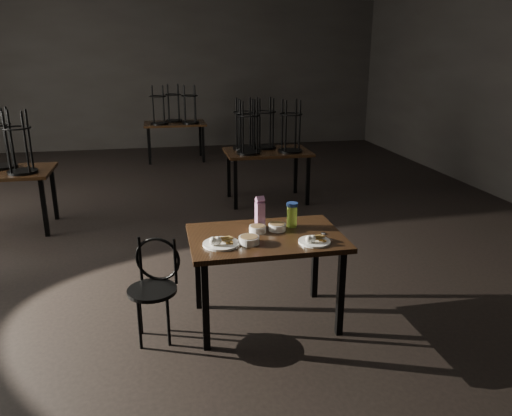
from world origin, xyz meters
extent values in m
plane|color=black|center=(0.00, 0.00, 0.00)|extent=(12.00, 12.00, 0.00)
cube|color=black|center=(0.00, 6.00, 1.60)|extent=(10.00, 0.04, 3.20)
cube|color=black|center=(0.77, -1.88, 0.73)|extent=(1.20, 0.80, 0.04)
cube|color=black|center=(0.25, -2.20, 0.35)|extent=(0.05, 0.05, 0.71)
cube|color=black|center=(1.29, -2.20, 0.35)|extent=(0.05, 0.05, 0.71)
cube|color=black|center=(0.25, -1.56, 0.35)|extent=(0.05, 0.05, 0.71)
cube|color=black|center=(1.29, -1.56, 0.35)|extent=(0.05, 0.05, 0.71)
cylinder|color=white|center=(0.40, -2.01, 0.76)|extent=(0.28, 0.28, 0.02)
cube|color=olive|center=(0.41, -1.96, 0.82)|extent=(0.10, 0.10, 0.05)
cube|color=olive|center=(0.44, -1.96, 0.82)|extent=(0.12, 0.12, 0.03)
ellipsoid|color=white|center=(0.33, -2.04, 0.80)|extent=(0.05, 0.05, 0.07)
ellipsoid|color=white|center=(0.37, -2.04, 0.80)|extent=(0.05, 0.05, 0.07)
cylinder|color=white|center=(1.10, -2.10, 0.76)|extent=(0.24, 0.24, 0.01)
cube|color=olive|center=(1.10, -2.06, 0.81)|extent=(0.09, 0.09, 0.04)
cube|color=olive|center=(1.13, -2.06, 0.81)|extent=(0.10, 0.10, 0.03)
ellipsoid|color=white|center=(1.04, -2.13, 0.79)|extent=(0.05, 0.05, 0.06)
ellipsoid|color=white|center=(1.07, -2.13, 0.79)|extent=(0.05, 0.05, 0.06)
cylinder|color=white|center=(0.72, -1.80, 0.78)|extent=(0.13, 0.13, 0.05)
cylinder|color=brown|center=(0.72, -1.80, 0.80)|extent=(0.11, 0.11, 0.01)
cylinder|color=white|center=(0.88, -1.78, 0.78)|extent=(0.14, 0.14, 0.05)
cylinder|color=brown|center=(0.88, -1.78, 0.80)|extent=(0.12, 0.12, 0.01)
cylinder|color=white|center=(0.61, -2.02, 0.78)|extent=(0.16, 0.16, 0.05)
cylinder|color=brown|center=(0.61, -2.02, 0.80)|extent=(0.13, 0.13, 0.01)
cube|color=#821764|center=(0.76, -1.70, 0.86)|extent=(0.08, 0.08, 0.22)
cube|color=#821764|center=(0.76, -1.70, 0.99)|extent=(0.08, 0.08, 0.07)
cylinder|color=#99C239|center=(1.02, -1.72, 0.84)|extent=(0.10, 0.10, 0.18)
cylinder|color=navy|center=(1.02, -1.72, 0.94)|extent=(0.11, 0.11, 0.03)
ellipsoid|color=silver|center=(1.22, -1.93, 0.75)|extent=(0.05, 0.06, 0.01)
cube|color=silver|center=(1.22, -2.03, 0.75)|extent=(0.05, 0.12, 0.00)
cylinder|color=black|center=(-0.13, -1.99, 0.42)|extent=(0.37, 0.37, 0.03)
torus|color=black|center=(-0.07, -1.84, 0.60)|extent=(0.35, 0.14, 0.36)
cylinder|color=black|center=(-0.02, -1.89, 0.21)|extent=(0.02, 0.02, 0.42)
cylinder|color=black|center=(-0.23, -1.89, 0.21)|extent=(0.02, 0.02, 0.42)
cylinder|color=black|center=(-0.23, -2.10, 0.21)|extent=(0.02, 0.02, 0.42)
cylinder|color=black|center=(-0.02, -2.10, 0.21)|extent=(0.02, 0.02, 0.42)
cube|color=black|center=(-1.90, 0.85, 0.73)|extent=(1.20, 0.80, 0.04)
cube|color=black|center=(-1.38, 0.53, 0.35)|extent=(0.05, 0.05, 0.71)
cube|color=black|center=(-1.38, 1.17, 0.35)|extent=(0.05, 0.05, 0.71)
cylinder|color=black|center=(-1.60, 0.70, 0.77)|extent=(0.34, 0.34, 0.03)
torus|color=black|center=(-1.60, 0.70, 1.27)|extent=(0.32, 0.32, 0.02)
cylinder|color=black|center=(-1.50, 0.80, 1.13)|extent=(0.03, 0.03, 0.70)
cylinder|color=black|center=(-1.70, 0.80, 1.13)|extent=(0.03, 0.03, 0.70)
cylinder|color=black|center=(-1.70, 0.61, 1.13)|extent=(0.03, 0.03, 0.70)
cylinder|color=black|center=(-1.50, 0.61, 1.13)|extent=(0.03, 0.03, 0.70)
cylinder|color=black|center=(-1.90, 1.03, 0.77)|extent=(0.34, 0.34, 0.03)
cylinder|color=black|center=(-1.80, 1.13, 1.13)|extent=(0.03, 0.03, 0.70)
cylinder|color=black|center=(-1.80, 0.94, 1.13)|extent=(0.03, 0.03, 0.70)
cube|color=black|center=(1.52, 1.45, 0.73)|extent=(1.20, 0.80, 0.04)
cube|color=black|center=(1.00, 1.13, 0.35)|extent=(0.05, 0.05, 0.71)
cube|color=black|center=(2.04, 1.13, 0.35)|extent=(0.05, 0.05, 0.71)
cube|color=black|center=(1.00, 1.77, 0.35)|extent=(0.05, 0.05, 0.71)
cube|color=black|center=(2.04, 1.77, 0.35)|extent=(0.05, 0.05, 0.71)
cylinder|color=black|center=(1.22, 1.30, 0.77)|extent=(0.34, 0.34, 0.03)
torus|color=black|center=(1.22, 1.30, 1.27)|extent=(0.32, 0.32, 0.02)
cylinder|color=black|center=(1.32, 1.40, 1.13)|extent=(0.03, 0.03, 0.70)
cylinder|color=black|center=(1.12, 1.40, 1.13)|extent=(0.03, 0.03, 0.70)
cylinder|color=black|center=(1.12, 1.20, 1.13)|extent=(0.03, 0.03, 0.70)
cylinder|color=black|center=(1.32, 1.20, 1.13)|extent=(0.03, 0.03, 0.70)
cylinder|color=black|center=(1.82, 1.30, 0.77)|extent=(0.34, 0.34, 0.03)
torus|color=black|center=(1.82, 1.30, 1.27)|extent=(0.32, 0.32, 0.02)
cylinder|color=black|center=(1.92, 1.40, 1.13)|extent=(0.03, 0.03, 0.70)
cylinder|color=black|center=(1.72, 1.40, 1.13)|extent=(0.03, 0.03, 0.70)
cylinder|color=black|center=(1.72, 1.20, 1.13)|extent=(0.03, 0.03, 0.70)
cylinder|color=black|center=(1.92, 1.20, 1.13)|extent=(0.03, 0.03, 0.70)
cylinder|color=black|center=(1.52, 1.63, 0.77)|extent=(0.34, 0.34, 0.03)
torus|color=black|center=(1.52, 1.63, 1.27)|extent=(0.32, 0.32, 0.02)
cylinder|color=black|center=(1.62, 1.73, 1.13)|extent=(0.03, 0.03, 0.70)
cylinder|color=black|center=(1.42, 1.73, 1.13)|extent=(0.03, 0.03, 0.70)
cylinder|color=black|center=(1.42, 1.53, 1.13)|extent=(0.03, 0.03, 0.70)
cylinder|color=black|center=(1.62, 1.53, 1.13)|extent=(0.03, 0.03, 0.70)
cylinder|color=black|center=(1.22, 1.63, 0.77)|extent=(0.34, 0.34, 0.03)
torus|color=black|center=(1.22, 1.63, 1.27)|extent=(0.32, 0.32, 0.02)
cylinder|color=black|center=(1.32, 1.73, 1.13)|extent=(0.03, 0.03, 0.70)
cylinder|color=black|center=(1.12, 1.73, 1.13)|extent=(0.03, 0.03, 0.70)
cylinder|color=black|center=(1.12, 1.53, 1.13)|extent=(0.03, 0.03, 0.70)
cylinder|color=black|center=(1.32, 1.53, 1.13)|extent=(0.03, 0.03, 0.70)
cube|color=black|center=(0.34, 4.58, 0.73)|extent=(1.20, 0.80, 0.04)
cube|color=black|center=(-0.18, 4.26, 0.35)|extent=(0.05, 0.05, 0.71)
cube|color=black|center=(0.86, 4.26, 0.35)|extent=(0.05, 0.05, 0.71)
cube|color=black|center=(-0.18, 4.90, 0.35)|extent=(0.05, 0.05, 0.71)
cube|color=black|center=(0.86, 4.90, 0.35)|extent=(0.05, 0.05, 0.71)
cylinder|color=black|center=(0.04, 4.43, 0.77)|extent=(0.34, 0.34, 0.03)
torus|color=black|center=(0.04, 4.43, 1.27)|extent=(0.32, 0.32, 0.02)
cylinder|color=black|center=(0.14, 4.52, 1.13)|extent=(0.03, 0.03, 0.70)
cylinder|color=black|center=(-0.06, 4.52, 1.13)|extent=(0.03, 0.03, 0.70)
cylinder|color=black|center=(-0.06, 4.33, 1.13)|extent=(0.03, 0.03, 0.70)
cylinder|color=black|center=(0.14, 4.33, 1.13)|extent=(0.03, 0.03, 0.70)
cylinder|color=black|center=(0.64, 4.43, 0.77)|extent=(0.34, 0.34, 0.03)
torus|color=black|center=(0.64, 4.43, 1.27)|extent=(0.32, 0.32, 0.02)
cylinder|color=black|center=(0.74, 4.52, 1.13)|extent=(0.03, 0.03, 0.70)
cylinder|color=black|center=(0.54, 4.52, 1.13)|extent=(0.03, 0.03, 0.70)
cylinder|color=black|center=(0.54, 4.33, 1.13)|extent=(0.03, 0.03, 0.70)
cylinder|color=black|center=(0.74, 4.33, 1.13)|extent=(0.03, 0.03, 0.70)
cylinder|color=black|center=(0.34, 4.76, 0.77)|extent=(0.34, 0.34, 0.03)
torus|color=black|center=(0.34, 4.76, 1.27)|extent=(0.32, 0.32, 0.02)
cylinder|color=black|center=(0.44, 4.85, 1.13)|extent=(0.03, 0.03, 0.70)
cylinder|color=black|center=(0.24, 4.85, 1.13)|extent=(0.03, 0.03, 0.70)
cylinder|color=black|center=(0.24, 4.66, 1.13)|extent=(0.03, 0.03, 0.70)
cylinder|color=black|center=(0.44, 4.66, 1.13)|extent=(0.03, 0.03, 0.70)
camera|label=1|loc=(-0.02, -5.45, 2.15)|focal=35.00mm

